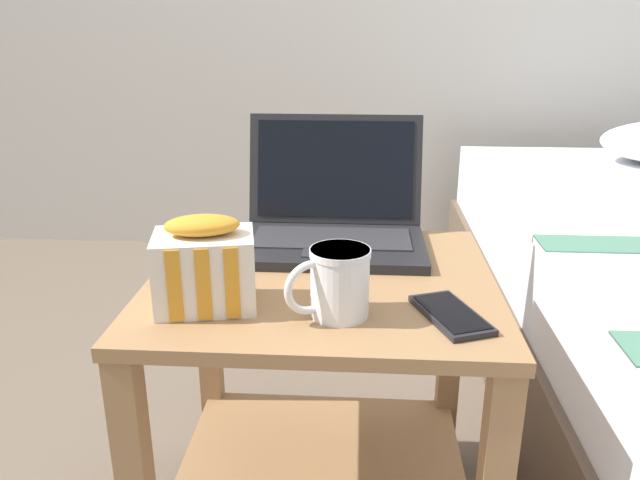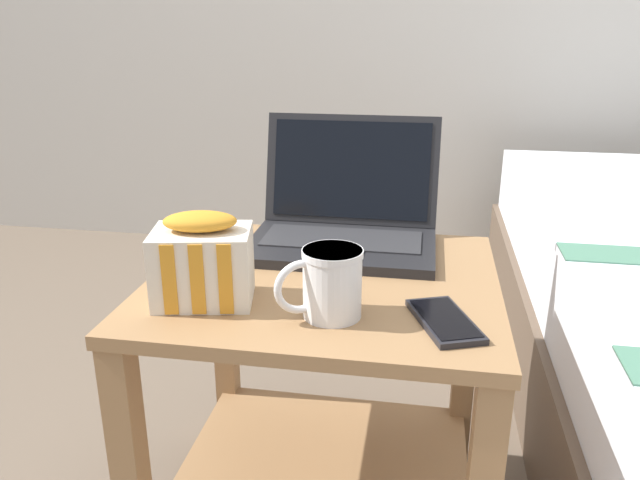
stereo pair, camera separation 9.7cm
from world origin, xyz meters
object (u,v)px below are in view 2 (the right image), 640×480
(laptop, at_px, (344,220))
(snack_bag, at_px, (203,262))
(cell_phone, at_px, (445,321))
(mug_front_left, at_px, (330,280))

(laptop, relative_size, snack_bag, 2.12)
(snack_bag, relative_size, cell_phone, 1.04)
(cell_phone, bearing_deg, snack_bag, 177.34)
(laptop, relative_size, cell_phone, 2.21)
(mug_front_left, height_order, cell_phone, mug_front_left)
(mug_front_left, xyz_separation_m, snack_bag, (-0.20, 0.02, 0.01))
(cell_phone, bearing_deg, laptop, 120.93)
(snack_bag, distance_m, cell_phone, 0.36)
(laptop, xyz_separation_m, mug_front_left, (0.02, -0.31, 0.01))
(mug_front_left, relative_size, snack_bag, 0.75)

